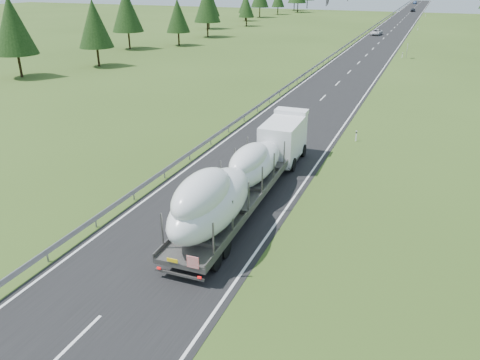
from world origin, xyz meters
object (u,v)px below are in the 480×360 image
at_px(highway_sign, 407,48).
at_px(distant_car_dark, 413,10).
at_px(distant_van, 376,32).
at_px(distant_car_blue, 415,2).
at_px(boat_truck, 242,174).

bearing_deg(highway_sign, distant_car_dark, 93.01).
relative_size(highway_sign, distant_van, 0.52).
distance_m(distant_van, distant_car_blue, 146.82).
xyz_separation_m(boat_truck, distant_car_dark, (-1.11, 188.83, -1.68)).
distance_m(highway_sign, distant_car_dark, 122.73).
xyz_separation_m(boat_truck, distant_car_blue, (-3.73, 247.60, -1.67)).
bearing_deg(distant_van, distant_car_blue, 95.23).
relative_size(highway_sign, distant_car_dark, 0.63).
distance_m(distant_van, distant_car_dark, 88.11).
bearing_deg(distant_car_dark, distant_van, -91.92).
height_order(distant_car_dark, distant_car_blue, distant_car_blue).
bearing_deg(distant_car_dark, boat_truck, -89.41).
bearing_deg(distant_car_dark, highway_sign, -86.74).
xyz_separation_m(highway_sign, distant_van, (-9.78, 34.51, -1.11)).
xyz_separation_m(highway_sign, distant_car_blue, (-9.05, 181.33, -1.09)).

